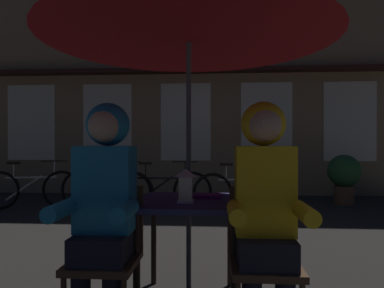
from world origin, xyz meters
name	(u,v)px	position (x,y,z in m)	size (l,w,h in m)	color
cafe_table	(189,214)	(0.00, 0.00, 0.64)	(0.72, 0.72, 0.74)	navy
patio_umbrella	(189,16)	(0.00, 0.00, 2.06)	(2.10, 2.10, 2.31)	#4C4C51
lantern	(186,185)	(-0.01, -0.11, 0.86)	(0.11, 0.11, 0.23)	white
chair_left	(107,249)	(-0.48, -0.37, 0.49)	(0.40, 0.40, 0.87)	#513823
chair_right	(263,252)	(0.48, -0.37, 0.49)	(0.40, 0.40, 0.87)	#513823
person_left_hooded	(104,193)	(-0.48, -0.43, 0.85)	(0.45, 0.56, 1.40)	black
person_right_hooded	(265,195)	(0.48, -0.43, 0.85)	(0.45, 0.56, 1.40)	black
shopfront_building	(187,58)	(-0.45, 5.40, 3.09)	(10.00, 0.93, 6.20)	#937A56
bicycle_nearest	(31,189)	(-2.99, 3.28, 0.35)	(1.66, 0.37, 0.84)	black
bicycle_second	(106,190)	(-1.65, 3.26, 0.35)	(1.67, 0.25, 0.84)	black
bicycle_third	(162,190)	(-0.70, 3.31, 0.35)	(1.68, 0.09, 0.84)	black
bicycle_fourth	(243,192)	(0.65, 3.17, 0.35)	(1.66, 0.37, 0.84)	black
book	(208,196)	(0.14, 0.10, 0.75)	(0.20, 0.14, 0.02)	#661E7A
potted_plant	(344,175)	(2.59, 4.11, 0.54)	(0.60, 0.60, 0.92)	brown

